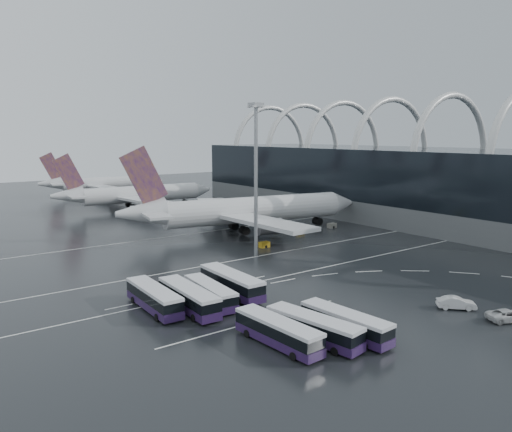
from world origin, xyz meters
TOP-DOWN VIEW (x-y plane):
  - ground at (0.00, 0.00)m, footprint 420.00×420.00m
  - terminal at (61.56, 19.84)m, footprint 42.00×160.00m
  - lane_marking_near at (0.00, -2.00)m, footprint 120.00×0.25m
  - lane_marking_mid at (0.00, 12.00)m, footprint 120.00×0.25m
  - lane_marking_far at (0.00, 40.00)m, footprint 120.00×0.25m
  - bus_bay_line_south at (-24.00, -16.00)m, footprint 28.00×0.25m
  - bus_bay_line_north at (-24.00, 0.00)m, footprint 28.00×0.25m
  - airliner_main at (9.11, 33.65)m, footprint 63.75×55.17m
  - airliner_gate_b at (3.32, 87.21)m, footprint 53.13×47.63m
  - airliner_gate_c at (8.17, 131.52)m, footprint 48.73×44.54m
  - bus_row_near_a at (-32.43, -4.07)m, footprint 3.49×13.28m
  - bus_row_near_b at (-28.61, -7.03)m, footprint 3.66×13.64m
  - bus_row_near_c at (-24.84, -6.53)m, footprint 3.77×12.36m
  - bus_row_near_d at (-20.01, -4.81)m, footprint 3.60×13.95m
  - bus_row_far_a at (-26.03, -23.48)m, footprint 3.50×12.66m
  - bus_row_far_b at (-21.96, -25.11)m, footprint 4.72×12.93m
  - bus_row_far_c at (-17.81, -26.24)m, footprint 3.66×12.56m
  - van_curve_a at (2.95, -35.47)m, footprint 6.18×4.82m
  - van_curve_c at (1.71, -28.82)m, footprint 4.98×4.97m
  - floodlight_mast at (-2.39, 12.74)m, footprint 2.31×2.31m
  - gse_cart_belly_a at (20.16, 24.78)m, footprint 1.97×1.16m
  - gse_cart_belly_b at (19.42, 30.06)m, footprint 2.17×1.28m
  - gse_cart_belly_c at (3.45, 17.57)m, footprint 2.22×1.31m
  - gse_cart_belly_d at (31.29, 24.98)m, footprint 2.30×1.36m
  - gse_cart_belly_e at (19.85, 34.50)m, footprint 2.18×1.29m

SIDE VIEW (x-z plane):
  - ground at x=0.00m, z-range 0.00..0.00m
  - lane_marking_near at x=0.00m, z-range 0.00..0.01m
  - lane_marking_mid at x=0.00m, z-range 0.00..0.01m
  - lane_marking_far at x=0.00m, z-range 0.00..0.01m
  - bus_bay_line_south at x=-24.00m, z-range 0.00..0.01m
  - bus_bay_line_north at x=-24.00m, z-range 0.00..0.01m
  - gse_cart_belly_a at x=20.16m, z-range 0.00..1.07m
  - gse_cart_belly_b at x=19.42m, z-range 0.00..1.19m
  - gse_cart_belly_e at x=19.85m, z-range 0.00..1.19m
  - gse_cart_belly_c at x=3.45m, z-range 0.00..1.21m
  - gse_cart_belly_d at x=31.29m, z-range 0.00..1.25m
  - van_curve_a at x=2.95m, z-range 0.00..1.56m
  - van_curve_c at x=1.71m, z-range 0.00..1.72m
  - bus_row_near_c at x=-24.84m, z-range 0.15..3.15m
  - bus_row_far_c at x=-17.81m, z-range 0.15..3.20m
  - bus_row_far_a at x=-26.03m, z-range 0.15..3.24m
  - bus_row_far_b at x=-21.96m, z-range 0.15..3.27m
  - bus_row_near_a at x=-32.43m, z-range 0.16..3.41m
  - bus_row_near_b at x=-28.61m, z-range 0.16..3.49m
  - bus_row_near_d at x=-20.01m, z-range 0.17..3.58m
  - airliner_gate_c at x=8.17m, z-range -4.34..13.02m
  - airliner_gate_b at x=3.32m, z-range -4.61..13.84m
  - airliner_main at x=9.11m, z-range -5.40..16.25m
  - terminal at x=61.56m, z-range -6.58..28.32m
  - floodlight_mast at x=-2.39m, z-range 3.88..33.97m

